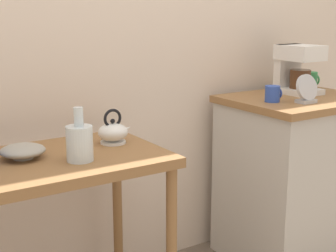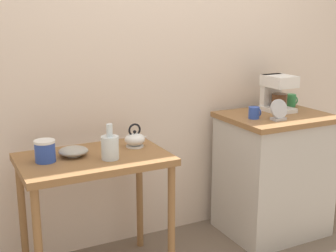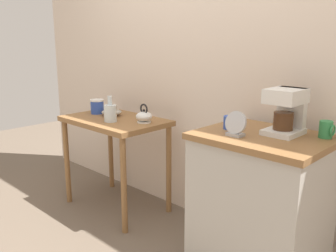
% 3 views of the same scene
% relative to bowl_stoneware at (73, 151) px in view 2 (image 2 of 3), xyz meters
% --- Properties ---
extents(ground_plane, '(8.00, 8.00, 0.00)m').
position_rel_bowl_stoneware_xyz_m(ground_plane, '(0.69, -0.02, -0.81)').
color(ground_plane, '#6B5B4C').
extents(back_wall, '(4.40, 0.10, 2.80)m').
position_rel_bowl_stoneware_xyz_m(back_wall, '(0.79, 0.37, 0.59)').
color(back_wall, beige).
rests_on(back_wall, ground_plane).
extents(wooden_table, '(0.85, 0.55, 0.77)m').
position_rel_bowl_stoneware_xyz_m(wooden_table, '(0.10, -0.05, -0.14)').
color(wooden_table, olive).
rests_on(wooden_table, ground_plane).
extents(kitchen_counter, '(0.73, 0.59, 0.88)m').
position_rel_bowl_stoneware_xyz_m(kitchen_counter, '(1.44, -0.03, -0.36)').
color(kitchen_counter, '#BCB7AD').
rests_on(kitchen_counter, ground_plane).
extents(bowl_stoneware, '(0.17, 0.17, 0.05)m').
position_rel_bowl_stoneware_xyz_m(bowl_stoneware, '(0.00, 0.00, 0.00)').
color(bowl_stoneware, '#9E998C').
rests_on(bowl_stoneware, wooden_table).
extents(teakettle, '(0.15, 0.13, 0.15)m').
position_rel_bowl_stoneware_xyz_m(teakettle, '(0.39, 0.01, 0.02)').
color(teakettle, white).
rests_on(teakettle, wooden_table).
extents(glass_carafe_vase, '(0.10, 0.10, 0.20)m').
position_rel_bowl_stoneware_xyz_m(glass_carafe_vase, '(0.17, -0.14, 0.04)').
color(glass_carafe_vase, silver).
rests_on(glass_carafe_vase, wooden_table).
extents(canister_enamel, '(0.12, 0.12, 0.12)m').
position_rel_bowl_stoneware_xyz_m(canister_enamel, '(-0.16, -0.03, 0.03)').
color(canister_enamel, '#2D4CAD').
rests_on(canister_enamel, wooden_table).
extents(coffee_maker, '(0.18, 0.22, 0.26)m').
position_rel_bowl_stoneware_xyz_m(coffee_maker, '(1.52, 0.07, 0.22)').
color(coffee_maker, white).
rests_on(coffee_maker, kitchen_counter).
extents(mug_tall_green, '(0.08, 0.07, 0.09)m').
position_rel_bowl_stoneware_xyz_m(mug_tall_green, '(1.72, 0.14, 0.12)').
color(mug_tall_green, '#338C4C').
rests_on(mug_tall_green, kitchen_counter).
extents(mug_blue, '(0.08, 0.07, 0.08)m').
position_rel_bowl_stoneware_xyz_m(mug_blue, '(1.23, -0.06, 0.11)').
color(mug_blue, '#2D4CAD').
rests_on(mug_blue, kitchen_counter).
extents(table_clock, '(0.13, 0.06, 0.14)m').
position_rel_bowl_stoneware_xyz_m(table_clock, '(1.34, -0.17, 0.14)').
color(table_clock, '#B2B5BA').
rests_on(table_clock, kitchen_counter).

